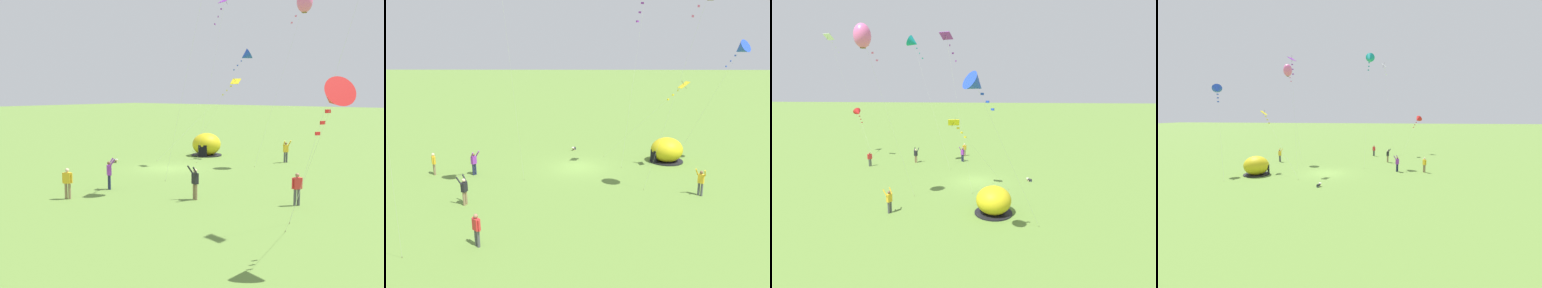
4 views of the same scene
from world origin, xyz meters
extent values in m
plane|color=olive|center=(0.00, 0.00, 0.00)|extent=(300.00, 300.00, 0.00)
ellipsoid|color=gold|center=(-7.55, -1.71, 1.05)|extent=(2.70, 2.60, 2.10)
cylinder|color=black|center=(-7.55, -1.71, 0.05)|extent=(2.81, 2.81, 0.10)
cube|color=black|center=(-6.35, -1.30, 0.55)|extent=(0.37, 0.80, 1.10)
cylinder|color=black|center=(0.46, -5.42, 0.17)|extent=(0.33, 0.38, 0.22)
sphere|color=beige|center=(0.57, -5.18, 0.20)|extent=(0.19, 0.19, 0.19)
cylinder|color=white|center=(0.57, -5.18, 0.29)|extent=(0.24, 0.24, 0.06)
cylinder|color=beige|center=(0.42, -5.27, 0.09)|extent=(0.07, 0.07, 0.17)
cylinder|color=beige|center=(0.60, -5.35, 0.09)|extent=(0.07, 0.07, 0.17)
cylinder|color=navy|center=(0.34, -5.49, 0.07)|extent=(0.09, 0.09, 0.13)
cylinder|color=navy|center=(0.49, -5.56, 0.07)|extent=(0.09, 0.09, 0.13)
cylinder|color=#4C4C51|center=(-8.20, 6.07, 0.44)|extent=(0.15, 0.15, 0.88)
cylinder|color=#4C4C51|center=(-8.03, 5.96, 0.44)|extent=(0.15, 0.15, 0.88)
cube|color=gold|center=(-8.12, 6.01, 1.18)|extent=(0.45, 0.41, 0.60)
sphere|color=brown|center=(-8.12, 6.01, 1.61)|extent=(0.22, 0.22, 0.22)
cylinder|color=gold|center=(-8.25, 6.29, 1.64)|extent=(0.24, 0.38, 0.50)
cylinder|color=gold|center=(-7.81, 5.99, 1.64)|extent=(0.32, 0.34, 0.50)
cylinder|color=#8C7251|center=(6.94, 7.85, 0.44)|extent=(0.15, 0.15, 0.88)
cylinder|color=#8C7251|center=(6.86, 7.66, 0.44)|extent=(0.15, 0.15, 0.88)
cube|color=black|center=(6.90, 7.75, 1.18)|extent=(0.36, 0.44, 0.60)
sphere|color=beige|center=(6.90, 7.75, 1.61)|extent=(0.22, 0.22, 0.22)
cylinder|color=black|center=(7.14, 7.95, 1.64)|extent=(0.39, 0.17, 0.50)
cylinder|color=black|center=(6.94, 7.45, 1.64)|extent=(0.37, 0.27, 0.50)
cylinder|color=#8C7251|center=(11.08, 1.96, 0.44)|extent=(0.15, 0.15, 0.88)
cylinder|color=#8C7251|center=(10.98, 2.14, 0.44)|extent=(0.15, 0.15, 0.88)
cube|color=gold|center=(11.03, 2.05, 1.18)|extent=(0.40, 0.45, 0.60)
sphere|color=beige|center=(11.03, 2.05, 1.61)|extent=(0.22, 0.22, 0.22)
cylinder|color=gold|center=(11.16, 1.84, 1.18)|extent=(0.09, 0.09, 0.58)
cylinder|color=gold|center=(10.90, 2.27, 1.18)|extent=(0.09, 0.09, 0.58)
cylinder|color=#4C4C51|center=(4.83, 12.69, 0.44)|extent=(0.15, 0.15, 0.88)
cylinder|color=#4C4C51|center=(4.68, 12.83, 0.44)|extent=(0.15, 0.15, 0.88)
cube|color=red|center=(4.76, 12.76, 1.18)|extent=(0.44, 0.43, 0.60)
sphere|color=#9E7051|center=(4.76, 12.76, 1.61)|extent=(0.22, 0.22, 0.22)
cylinder|color=red|center=(4.94, 12.59, 1.18)|extent=(0.09, 0.09, 0.58)
cylinder|color=red|center=(4.57, 12.93, 1.18)|extent=(0.09, 0.09, 0.58)
cylinder|color=#1E2347|center=(7.89, 1.95, 0.44)|extent=(0.15, 0.15, 0.88)
cylinder|color=#1E2347|center=(8.00, 2.11, 0.44)|extent=(0.15, 0.15, 0.88)
cube|color=purple|center=(7.95, 2.03, 1.18)|extent=(0.41, 0.45, 0.60)
sphere|color=brown|center=(7.95, 2.03, 1.61)|extent=(0.22, 0.22, 0.22)
cylinder|color=purple|center=(7.68, 1.89, 1.64)|extent=(0.38, 0.24, 0.50)
cylinder|color=purple|center=(7.97, 2.33, 1.64)|extent=(0.34, 0.32, 0.50)
cylinder|color=silver|center=(4.14, 5.04, 6.97)|extent=(0.35, 3.91, 13.95)
cylinder|color=brown|center=(3.97, 3.09, 0.03)|extent=(0.03, 0.03, 0.06)
cylinder|color=silver|center=(-5.92, 6.37, 6.41)|extent=(2.72, 2.65, 12.81)
cylinder|color=brown|center=(-4.56, 5.05, 0.03)|extent=(0.03, 0.03, 0.06)
cube|color=pink|center=(-6.78, 7.21, 11.69)|extent=(0.17, 0.20, 0.12)
cube|color=pink|center=(-6.55, 6.99, 11.18)|extent=(0.17, 0.20, 0.12)
cylinder|color=silver|center=(-4.04, 1.13, 6.57)|extent=(1.08, 2.03, 13.15)
cylinder|color=brown|center=(-3.51, 0.12, 0.03)|extent=(0.03, 0.03, 0.06)
cube|color=purple|center=(-4.44, 1.88, 12.46)|extent=(0.21, 0.10, 0.12)
cube|color=purple|center=(-4.32, 1.66, 11.87)|extent=(0.19, 0.17, 0.12)
cube|color=purple|center=(-4.21, 1.44, 11.29)|extent=(0.21, 0.12, 0.12)
cylinder|color=silver|center=(-10.97, -2.66, 4.70)|extent=(3.07, 4.21, 9.41)
cylinder|color=brown|center=(-9.44, -4.76, 0.03)|extent=(0.03, 0.03, 0.06)
cone|color=blue|center=(-12.51, -0.56, 9.41)|extent=(1.67, 1.72, 1.40)
cube|color=blue|center=(-12.26, -0.90, 8.90)|extent=(0.18, 0.19, 0.12)
cube|color=blue|center=(-12.05, -1.19, 8.48)|extent=(0.16, 0.20, 0.12)
cube|color=blue|center=(-11.84, -1.48, 8.05)|extent=(0.17, 0.19, 0.12)
cylinder|color=silver|center=(-5.06, -0.97, 3.41)|extent=(5.63, 4.33, 6.82)
cylinder|color=brown|center=(-2.25, -3.13, 0.03)|extent=(0.03, 0.03, 0.06)
cube|color=yellow|center=(-7.86, 1.19, 6.82)|extent=(0.74, 0.86, 0.49)
cylinder|color=#332314|center=(-7.86, 1.19, 6.83)|extent=(0.36, 0.28, 0.58)
cube|color=yellow|center=(-7.51, 0.92, 6.38)|extent=(0.13, 0.21, 0.12)
cube|color=yellow|center=(-7.22, 0.69, 6.01)|extent=(0.19, 0.18, 0.12)
cube|color=yellow|center=(-6.92, 0.47, 5.64)|extent=(0.18, 0.19, 0.12)
cylinder|color=brown|center=(7.98, 13.86, 0.03)|extent=(0.03, 0.03, 0.06)
camera|label=1|loc=(26.26, 22.21, 5.89)|focal=42.00mm
camera|label=2|loc=(-0.41, 29.23, 9.38)|focal=35.00mm
camera|label=3|loc=(-28.58, -1.33, 9.28)|focal=28.00mm
camera|label=4|loc=(6.51, -27.84, 6.75)|focal=24.00mm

